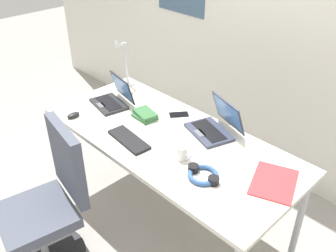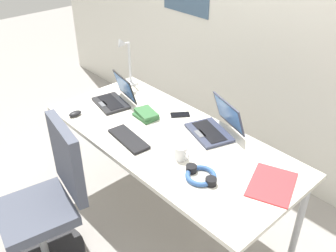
% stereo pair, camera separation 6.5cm
% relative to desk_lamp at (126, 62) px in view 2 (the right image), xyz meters
% --- Properties ---
extents(ground_plane, '(12.00, 12.00, 0.00)m').
position_rel_desk_lamp_xyz_m(ground_plane, '(0.80, -0.28, -0.94)').
color(ground_plane, gray).
extents(wall_back, '(6.00, 0.13, 2.60)m').
position_rel_desk_lamp_xyz_m(wall_back, '(0.80, 0.82, 0.36)').
color(wall_back, silver).
rests_on(wall_back, ground_plane).
extents(desk, '(1.80, 0.80, 0.74)m').
position_rel_desk_lamp_xyz_m(desk, '(0.80, -0.28, -0.25)').
color(desk, silver).
rests_on(desk, ground_plane).
extents(desk_lamp, '(0.12, 0.18, 0.40)m').
position_rel_desk_lamp_xyz_m(desk_lamp, '(0.00, 0.00, 0.00)').
color(desk_lamp, silver).
rests_on(desk_lamp, desk).
extents(laptop_near_mouse, '(0.33, 0.30, 0.21)m').
position_rel_desk_lamp_xyz_m(laptop_near_mouse, '(0.19, -0.26, -0.15)').
color(laptop_near_mouse, '#232326').
rests_on(laptop_near_mouse, desk).
extents(laptop_center, '(0.39, 0.37, 0.22)m').
position_rel_desk_lamp_xyz_m(laptop_center, '(0.98, -0.01, -0.15)').
color(laptop_center, '#33384C').
rests_on(laptop_center, desk).
extents(external_keyboard, '(0.34, 0.15, 0.02)m').
position_rel_desk_lamp_xyz_m(external_keyboard, '(0.66, -0.49, -0.19)').
color(external_keyboard, black).
rests_on(external_keyboard, desk).
extents(computer_mouse, '(0.06, 0.10, 0.03)m').
position_rel_desk_lamp_xyz_m(computer_mouse, '(0.15, -0.59, -0.18)').
color(computer_mouse, black).
rests_on(computer_mouse, desk).
extents(cell_phone, '(0.13, 0.15, 0.01)m').
position_rel_desk_lamp_xyz_m(cell_phone, '(0.66, -0.03, -0.19)').
color(cell_phone, black).
rests_on(cell_phone, desk).
extents(headphones, '(0.21, 0.18, 0.04)m').
position_rel_desk_lamp_xyz_m(headphones, '(1.23, -0.42, -0.18)').
color(headphones, '#335999').
rests_on(headphones, desk).
extents(book_stack, '(0.20, 0.15, 0.05)m').
position_rel_desk_lamp_xyz_m(book_stack, '(0.51, -0.23, -0.17)').
color(book_stack, '#336638').
rests_on(book_stack, desk).
extents(paper_folder_near_lamp, '(0.33, 0.37, 0.01)m').
position_rel_desk_lamp_xyz_m(paper_folder_near_lamp, '(1.54, -0.18, -0.19)').
color(paper_folder_near_lamp, red).
rests_on(paper_folder_near_lamp, desk).
extents(coffee_mug, '(0.11, 0.08, 0.09)m').
position_rel_desk_lamp_xyz_m(coffee_mug, '(1.03, -0.38, -0.15)').
color(coffee_mug, white).
rests_on(coffee_mug, desk).
extents(office_chair, '(0.52, 0.57, 0.97)m').
position_rel_desk_lamp_xyz_m(office_chair, '(0.53, -1.05, -0.54)').
color(office_chair, black).
rests_on(office_chair, ground_plane).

